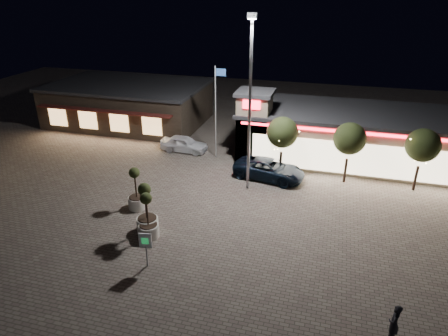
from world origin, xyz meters
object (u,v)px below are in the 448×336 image
(pickup_truck, at_px, (269,169))
(valet_sign, at_px, (146,243))
(pedestrian, at_px, (394,323))
(planter_left, at_px, (137,196))
(white_sedan, at_px, (184,144))
(planter_mid, at_px, (147,217))

(pickup_truck, bearing_deg, valet_sign, 170.69)
(pedestrian, distance_m, valet_sign, 12.41)
(pickup_truck, bearing_deg, planter_left, 142.08)
(pickup_truck, height_order, white_sedan, pickup_truck)
(pickup_truck, relative_size, planter_mid, 1.69)
(pedestrian, bearing_deg, white_sedan, -123.32)
(white_sedan, bearing_deg, pedestrian, -136.05)
(planter_mid, distance_m, valet_sign, 3.51)
(pickup_truck, distance_m, white_sedan, 9.13)
(pedestrian, height_order, planter_left, planter_left)
(planter_mid, bearing_deg, planter_left, 128.83)
(planter_mid, xyz_separation_m, valet_sign, (1.47, -3.15, 0.46))
(pickup_truck, relative_size, valet_sign, 2.64)
(white_sedan, xyz_separation_m, planter_mid, (2.50, -12.83, 0.28))
(pickup_truck, xyz_separation_m, pedestrian, (7.80, -14.22, 0.16))
(white_sedan, bearing_deg, planter_left, -175.42)
(planter_left, bearing_deg, valet_sign, -58.51)
(planter_left, height_order, planter_mid, planter_mid)
(planter_mid, bearing_deg, valet_sign, -64.93)
(planter_mid, height_order, valet_sign, planter_mid)
(pickup_truck, relative_size, pedestrian, 2.98)
(white_sedan, relative_size, valet_sign, 2.05)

